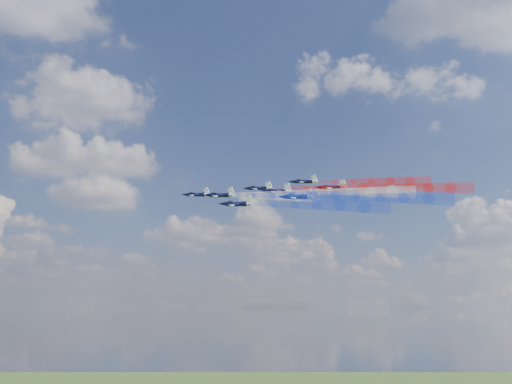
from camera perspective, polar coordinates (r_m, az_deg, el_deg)
name	(u,v)px	position (r m, az deg, el deg)	size (l,w,h in m)	color
jet_lead	(197,195)	(191.71, -5.74, -0.26)	(9.08, 11.35, 3.03)	black
trail_lead	(261,195)	(179.55, 0.46, -0.31)	(3.78, 36.90, 3.78)	white
jet_inner_left	(220,195)	(173.59, -3.49, -0.31)	(9.08, 11.35, 3.03)	black
trail_inner_left	(293,196)	(162.37, 3.55, -0.37)	(3.78, 36.90, 3.78)	blue
jet_inner_right	(259,188)	(193.90, 0.25, 0.36)	(9.08, 11.35, 3.03)	black
trail_inner_right	(325,188)	(183.95, 6.70, 0.34)	(3.78, 36.90, 3.78)	red
jet_outer_left	(237,204)	(160.20, -1.86, -1.17)	(9.08, 11.35, 3.03)	black
trail_outer_left	(317,205)	(149.71, 5.91, -1.29)	(3.78, 36.90, 3.78)	blue
jet_center_third	(277,191)	(180.24, 2.00, 0.07)	(9.08, 11.35, 3.03)	black
trail_center_third	(350,192)	(171.05, 9.05, 0.03)	(3.78, 36.90, 3.78)	white
jet_outer_right	(304,182)	(200.12, 4.65, 1.01)	(9.08, 11.35, 3.03)	black
trail_outer_right	(371,181)	(191.82, 11.08, 1.02)	(3.78, 36.90, 3.78)	red
jet_rear_left	(297,197)	(164.13, 3.99, -0.47)	(9.08, 11.35, 3.03)	black
trail_rear_left	(380,198)	(155.85, 11.86, -0.54)	(3.78, 36.90, 3.78)	blue
jet_rear_right	(331,187)	(184.57, 7.29, 0.45)	(9.08, 11.35, 3.03)	black
trail_rear_right	(407,187)	(177.42, 14.38, 0.43)	(3.78, 36.90, 3.78)	red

